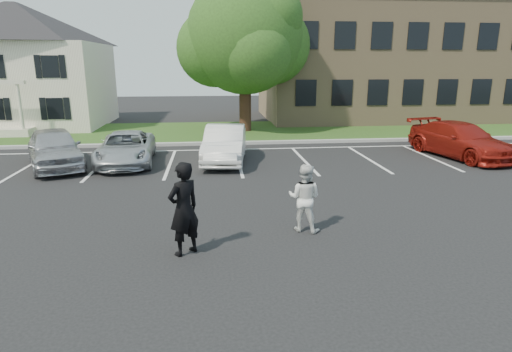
{
  "coord_description": "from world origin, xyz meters",
  "views": [
    {
      "loc": [
        -1.1,
        -9.34,
        4.02
      ],
      "look_at": [
        0.0,
        1.0,
        1.25
      ],
      "focal_mm": 30.0,
      "sensor_mm": 36.0,
      "label": 1
    }
  ],
  "objects_px": {
    "office_building": "(414,61)",
    "car_red_compact": "(460,140)",
    "man_black_suit": "(184,209)",
    "man_white_shirt": "(304,198)",
    "tree": "(246,38)",
    "car_silver_west": "(54,148)",
    "car_white_sedan": "(225,144)",
    "car_silver_minivan": "(126,148)",
    "house": "(20,66)"
  },
  "relations": [
    {
      "from": "car_silver_west",
      "to": "car_silver_minivan",
      "type": "height_order",
      "value": "car_silver_west"
    },
    {
      "from": "man_white_shirt",
      "to": "car_white_sedan",
      "type": "xyz_separation_m",
      "value": [
        -1.65,
        7.81,
        -0.09
      ]
    },
    {
      "from": "house",
      "to": "man_black_suit",
      "type": "relative_size",
      "value": 5.04
    },
    {
      "from": "man_white_shirt",
      "to": "car_silver_west",
      "type": "distance_m",
      "value": 11.22
    },
    {
      "from": "office_building",
      "to": "car_red_compact",
      "type": "height_order",
      "value": "office_building"
    },
    {
      "from": "man_white_shirt",
      "to": "car_red_compact",
      "type": "height_order",
      "value": "man_white_shirt"
    },
    {
      "from": "tree",
      "to": "man_black_suit",
      "type": "height_order",
      "value": "tree"
    },
    {
      "from": "tree",
      "to": "office_building",
      "type": "bearing_deg",
      "value": 24.27
    },
    {
      "from": "man_white_shirt",
      "to": "car_silver_minivan",
      "type": "relative_size",
      "value": 0.36
    },
    {
      "from": "car_silver_west",
      "to": "car_white_sedan",
      "type": "xyz_separation_m",
      "value": [
        6.69,
        0.31,
        -0.03
      ]
    },
    {
      "from": "house",
      "to": "man_black_suit",
      "type": "bearing_deg",
      "value": -61.35
    },
    {
      "from": "car_silver_minivan",
      "to": "tree",
      "type": "bearing_deg",
      "value": 51.01
    },
    {
      "from": "man_black_suit",
      "to": "car_silver_minivan",
      "type": "height_order",
      "value": "man_black_suit"
    },
    {
      "from": "car_silver_minivan",
      "to": "car_white_sedan",
      "type": "distance_m",
      "value": 4.02
    },
    {
      "from": "house",
      "to": "car_white_sedan",
      "type": "relative_size",
      "value": 2.27
    },
    {
      "from": "tree",
      "to": "car_silver_west",
      "type": "bearing_deg",
      "value": -134.94
    },
    {
      "from": "tree",
      "to": "car_silver_minivan",
      "type": "distance_m",
      "value": 10.8
    },
    {
      "from": "man_black_suit",
      "to": "man_white_shirt",
      "type": "height_order",
      "value": "man_black_suit"
    },
    {
      "from": "man_white_shirt",
      "to": "house",
      "type": "bearing_deg",
      "value": -28.49
    },
    {
      "from": "office_building",
      "to": "man_white_shirt",
      "type": "distance_m",
      "value": 25.4
    },
    {
      "from": "office_building",
      "to": "man_black_suit",
      "type": "distance_m",
      "value": 27.77
    },
    {
      "from": "car_white_sedan",
      "to": "car_red_compact",
      "type": "height_order",
      "value": "car_white_sedan"
    },
    {
      "from": "tree",
      "to": "man_black_suit",
      "type": "bearing_deg",
      "value": -99.32
    },
    {
      "from": "tree",
      "to": "man_black_suit",
      "type": "distance_m",
      "value": 17.6
    },
    {
      "from": "man_black_suit",
      "to": "man_white_shirt",
      "type": "relative_size",
      "value": 1.22
    },
    {
      "from": "car_white_sedan",
      "to": "car_red_compact",
      "type": "relative_size",
      "value": 0.88
    },
    {
      "from": "man_white_shirt",
      "to": "car_silver_minivan",
      "type": "bearing_deg",
      "value": -28.4
    },
    {
      "from": "car_white_sedan",
      "to": "car_red_compact",
      "type": "bearing_deg",
      "value": 5.61
    },
    {
      "from": "car_silver_west",
      "to": "car_silver_minivan",
      "type": "relative_size",
      "value": 0.98
    },
    {
      "from": "tree",
      "to": "car_silver_minivan",
      "type": "relative_size",
      "value": 1.9
    },
    {
      "from": "car_silver_west",
      "to": "car_red_compact",
      "type": "distance_m",
      "value": 16.94
    },
    {
      "from": "man_white_shirt",
      "to": "car_silver_minivan",
      "type": "distance_m",
      "value": 9.68
    },
    {
      "from": "car_silver_west",
      "to": "tree",
      "type": "bearing_deg",
      "value": 21.34
    },
    {
      "from": "car_white_sedan",
      "to": "car_silver_west",
      "type": "bearing_deg",
      "value": -170.92
    },
    {
      "from": "tree",
      "to": "car_silver_minivan",
      "type": "bearing_deg",
      "value": -125.19
    },
    {
      "from": "tree",
      "to": "car_red_compact",
      "type": "distance_m",
      "value": 12.75
    },
    {
      "from": "office_building",
      "to": "car_silver_minivan",
      "type": "xyz_separation_m",
      "value": [
        -18.55,
        -13.78,
        -3.51
      ]
    },
    {
      "from": "office_building",
      "to": "car_red_compact",
      "type": "xyz_separation_m",
      "value": [
        -4.29,
        -13.98,
        -3.41
      ]
    },
    {
      "from": "man_white_shirt",
      "to": "tree",
      "type": "bearing_deg",
      "value": -64.0
    },
    {
      "from": "house",
      "to": "car_silver_minivan",
      "type": "distance_m",
      "value": 14.83
    },
    {
      "from": "car_white_sedan",
      "to": "car_red_compact",
      "type": "xyz_separation_m",
      "value": [
        10.25,
        -0.15,
        -0.0
      ]
    },
    {
      "from": "house",
      "to": "man_white_shirt",
      "type": "relative_size",
      "value": 6.15
    },
    {
      "from": "house",
      "to": "car_red_compact",
      "type": "height_order",
      "value": "house"
    },
    {
      "from": "house",
      "to": "office_building",
      "type": "height_order",
      "value": "office_building"
    },
    {
      "from": "office_building",
      "to": "car_red_compact",
      "type": "relative_size",
      "value": 4.36
    },
    {
      "from": "office_building",
      "to": "car_silver_west",
      "type": "bearing_deg",
      "value": -146.35
    },
    {
      "from": "car_white_sedan",
      "to": "car_red_compact",
      "type": "distance_m",
      "value": 10.25
    },
    {
      "from": "man_black_suit",
      "to": "car_silver_minivan",
      "type": "relative_size",
      "value": 0.44
    },
    {
      "from": "car_silver_west",
      "to": "car_white_sedan",
      "type": "bearing_deg",
      "value": -21.11
    },
    {
      "from": "office_building",
      "to": "car_silver_west",
      "type": "distance_m",
      "value": 25.72
    }
  ]
}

